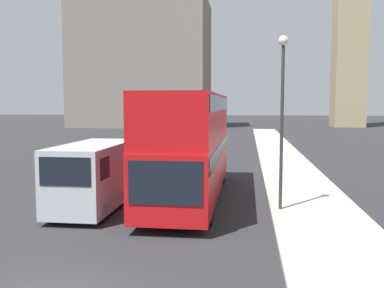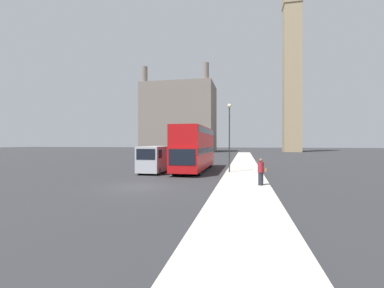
{
  "view_description": "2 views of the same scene",
  "coord_description": "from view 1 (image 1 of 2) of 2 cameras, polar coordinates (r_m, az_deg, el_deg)",
  "views": [
    {
      "loc": [
        4.12,
        -7.54,
        3.99
      ],
      "look_at": [
        1.68,
        11.17,
        2.24
      ],
      "focal_mm": 40.0,
      "sensor_mm": 36.0,
      "label": 1
    },
    {
      "loc": [
        6.69,
        -15.56,
        2.82
      ],
      "look_at": [
        -0.38,
        19.11,
        2.7
      ],
      "focal_mm": 24.0,
      "sensor_mm": 36.0,
      "label": 2
    }
  ],
  "objects": [
    {
      "name": "white_van",
      "position": [
        16.52,
        -13.08,
        -4.07
      ],
      "size": [
        2.05,
        5.11,
        2.51
      ],
      "color": "#B2B7BC",
      "rests_on": "ground_plane"
    },
    {
      "name": "street_lamp",
      "position": [
        15.83,
        11.95,
        6.03
      ],
      "size": [
        0.36,
        0.36,
        6.29
      ],
      "color": "#2D332D",
      "rests_on": "sidewalk_strip"
    },
    {
      "name": "building_block_distant",
      "position": [
        79.2,
        -6.56,
        10.57
      ],
      "size": [
        23.42,
        15.88,
        27.41
      ],
      "color": "slate",
      "rests_on": "ground_plane"
    },
    {
      "name": "red_double_decker_bus",
      "position": [
        18.0,
        -0.24,
        0.37
      ],
      "size": [
        2.58,
        11.13,
        4.4
      ],
      "color": "#B71114",
      "rests_on": "ground_plane"
    }
  ]
}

